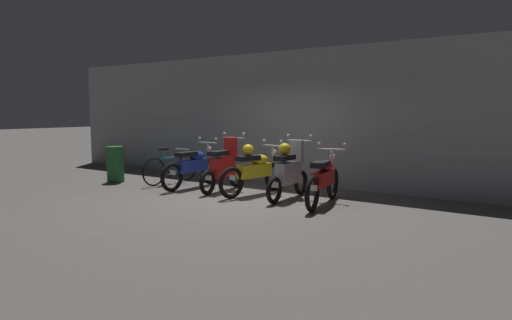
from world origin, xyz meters
TOP-DOWN VIEW (x-y plane):
  - ground_plane at (0.00, 0.00)m, footprint 80.00×80.00m
  - back_wall at (0.00, 2.57)m, footprint 16.00×0.30m
  - motorbike_slot_0 at (-1.67, 0.65)m, footprint 0.59×1.95m
  - motorbike_slot_1 at (-0.84, 0.73)m, footprint 0.59×1.68m
  - motorbike_slot_2 at (0.00, 0.74)m, footprint 0.63×1.93m
  - motorbike_slot_3 at (0.84, 0.74)m, footprint 0.59×1.68m
  - motorbike_slot_4 at (1.67, 0.61)m, footprint 0.58×1.94m
  - bicycle at (-2.54, 0.79)m, footprint 0.50×1.73m
  - trash_bin at (-3.86, 0.17)m, footprint 0.42×0.42m

SIDE VIEW (x-z plane):
  - ground_plane at x=0.00m, z-range 0.00..0.00m
  - bicycle at x=-2.54m, z-range -0.08..0.80m
  - trash_bin at x=-3.86m, z-range 0.00..0.89m
  - motorbike_slot_0 at x=-1.67m, z-range -0.08..1.07m
  - motorbike_slot_4 at x=1.67m, z-range -0.08..1.07m
  - motorbike_slot_1 at x=-0.84m, z-range -0.12..1.17m
  - motorbike_slot_2 at x=0.00m, z-range -0.05..1.10m
  - motorbike_slot_3 at x=0.84m, z-range -0.08..1.21m
  - back_wall at x=0.00m, z-range 0.00..3.21m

